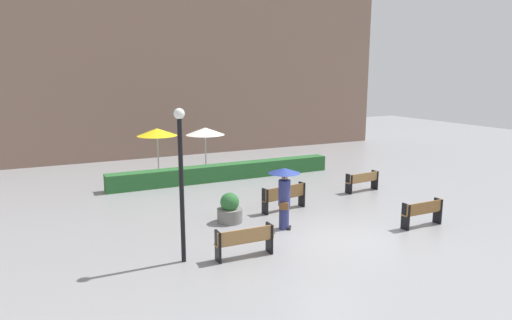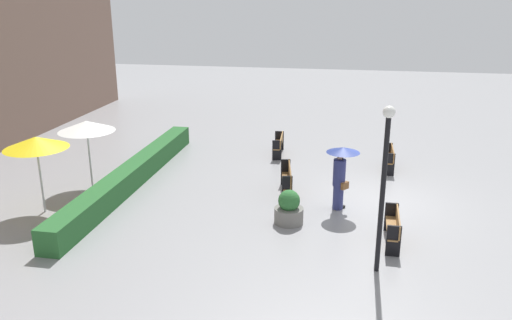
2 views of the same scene
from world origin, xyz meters
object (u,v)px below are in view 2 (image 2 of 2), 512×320
object	(u,v)px
bench_near_right	(390,157)
patio_umbrella_yellow	(36,143)
bench_far_right	(279,143)
lamp_post	(384,174)
planter_pot	(289,209)
bench_mid_center	(288,178)
pedestrian_with_umbrella	(341,169)
bench_near_left	(394,226)
patio_umbrella_white	(86,126)

from	to	relation	value
bench_near_right	patio_umbrella_yellow	size ratio (longest dim) A/B	0.64
bench_far_right	lamp_post	world-z (taller)	lamp_post
bench_near_right	planter_pot	world-z (taller)	planter_pot
bench_mid_center	pedestrian_with_umbrella	size ratio (longest dim) A/B	0.91
planter_pot	patio_umbrella_yellow	distance (m)	7.67
bench_near_left	bench_near_right	bearing A→B (deg)	-2.38
bench_near_right	patio_umbrella_yellow	world-z (taller)	patio_umbrella_yellow
bench_mid_center	patio_umbrella_yellow	bearing A→B (deg)	111.75
pedestrian_with_umbrella	patio_umbrella_white	distance (m)	8.48
bench_near_left	patio_umbrella_yellow	xyz separation A→B (m)	(0.21, 10.34, 1.70)
bench_near_right	bench_far_right	bearing A→B (deg)	75.71
bench_mid_center	pedestrian_with_umbrella	bearing A→B (deg)	-120.11
patio_umbrella_yellow	patio_umbrella_white	xyz separation A→B (m)	(2.22, -0.43, -0.03)
planter_pot	patio_umbrella_yellow	bearing A→B (deg)	94.27
pedestrian_with_umbrella	patio_umbrella_white	size ratio (longest dim) A/B	0.86
bench_mid_center	lamp_post	bearing A→B (deg)	-149.18
bench_near_left	lamp_post	size ratio (longest dim) A/B	0.40
pedestrian_with_umbrella	patio_umbrella_white	world-z (taller)	patio_umbrella_white
bench_near_right	bench_near_left	distance (m)	6.21
bench_near_right	lamp_post	bearing A→B (deg)	174.61
patio_umbrella_yellow	patio_umbrella_white	world-z (taller)	patio_umbrella_yellow
bench_far_right	patio_umbrella_white	distance (m)	7.77
bench_mid_center	planter_pot	world-z (taller)	planter_pot
bench_near_right	planter_pot	xyz separation A→B (m)	(-5.44, 3.16, -0.08)
bench_far_right	lamp_post	size ratio (longest dim) A/B	0.39
bench_near_left	bench_far_right	distance (m)	8.40
bench_far_right	pedestrian_with_umbrella	world-z (taller)	pedestrian_with_umbrella
bench_far_right	planter_pot	xyz separation A→B (m)	(-6.55, -1.22, -0.05)
bench_near_right	planter_pot	bearing A→B (deg)	149.87
bench_far_right	patio_umbrella_white	xyz separation A→B (m)	(-4.88, 5.81, 1.68)
lamp_post	pedestrian_with_umbrella	bearing A→B (deg)	15.77
planter_pot	patio_umbrella_white	size ratio (longest dim) A/B	0.43
patio_umbrella_yellow	planter_pot	bearing A→B (deg)	-85.73
lamp_post	planter_pot	bearing A→B (deg)	46.13
bench_near_left	pedestrian_with_umbrella	bearing A→B (deg)	36.12
bench_far_right	planter_pot	size ratio (longest dim) A/B	1.58
lamp_post	patio_umbrella_yellow	size ratio (longest dim) A/B	1.70
planter_pot	lamp_post	size ratio (longest dim) A/B	0.25
pedestrian_with_umbrella	patio_umbrella_white	xyz separation A→B (m)	(0.39, 8.42, 0.84)
patio_umbrella_white	bench_near_right	bearing A→B (deg)	-69.68
bench_near_left	planter_pot	xyz separation A→B (m)	(0.77, 2.90, -0.07)
pedestrian_with_umbrella	bench_far_right	bearing A→B (deg)	26.42
bench_near_right	bench_far_right	world-z (taller)	bench_near_right
planter_pot	lamp_post	bearing A→B (deg)	-133.87
bench_near_right	patio_umbrella_yellow	xyz separation A→B (m)	(-5.99, 10.60, 1.68)
bench_far_right	patio_umbrella_white	size ratio (longest dim) A/B	0.68
lamp_post	patio_umbrella_white	xyz separation A→B (m)	(4.00, 9.44, -0.31)
pedestrian_with_umbrella	patio_umbrella_yellow	size ratio (longest dim) A/B	0.85
bench_mid_center	patio_umbrella_yellow	size ratio (longest dim) A/B	0.77
patio_umbrella_white	pedestrian_with_umbrella	bearing A→B (deg)	-92.65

